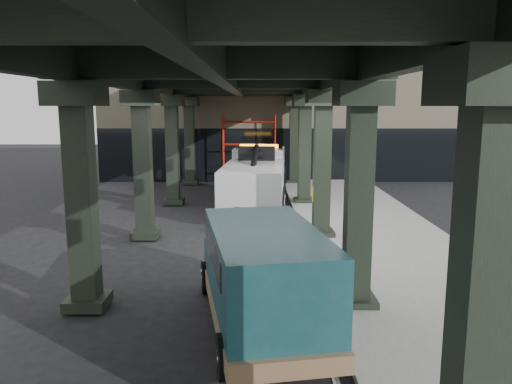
{
  "coord_description": "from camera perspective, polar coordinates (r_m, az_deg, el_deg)",
  "views": [
    {
      "loc": [
        0.36,
        -14.61,
        4.5
      ],
      "look_at": [
        0.38,
        1.61,
        1.7
      ],
      "focal_mm": 35.0,
      "sensor_mm": 36.0,
      "label": 1
    }
  ],
  "objects": [
    {
      "name": "scaffolding",
      "position": [
        29.35,
        -0.79,
        5.12
      ],
      "size": [
        3.08,
        0.88,
        4.0
      ],
      "color": "#B71E0E",
      "rests_on": "ground"
    },
    {
      "name": "lane_stripe",
      "position": [
        17.26,
        4.39,
        -5.33
      ],
      "size": [
        0.12,
        38.0,
        0.01
      ],
      "primitive_type": "cube",
      "color": "silver",
      "rests_on": "ground"
    },
    {
      "name": "tow_truck",
      "position": [
        22.35,
        0.03,
        1.76
      ],
      "size": [
        3.04,
        8.76,
        2.82
      ],
      "rotation": [
        0.0,
        0.0,
        -0.07
      ],
      "color": "black",
      "rests_on": "ground"
    },
    {
      "name": "ground",
      "position": [
        15.29,
        -1.45,
        -7.32
      ],
      "size": [
        90.0,
        90.0,
        0.0
      ],
      "primitive_type": "plane",
      "color": "black",
      "rests_on": "ground"
    },
    {
      "name": "towed_van",
      "position": [
        10.1,
        0.69,
        -9.41
      ],
      "size": [
        2.93,
        5.65,
        2.19
      ],
      "rotation": [
        0.0,
        0.0,
        0.17
      ],
      "color": "#133F46",
      "rests_on": "ground"
    },
    {
      "name": "building",
      "position": [
        34.65,
        2.66,
        8.96
      ],
      "size": [
        22.0,
        10.0,
        8.0
      ],
      "primitive_type": "cube",
      "color": "#C6B793",
      "rests_on": "ground"
    },
    {
      "name": "sidewalk",
      "position": [
        17.68,
        13.51,
        -4.98
      ],
      "size": [
        5.0,
        40.0,
        0.15
      ],
      "primitive_type": "cube",
      "color": "gray",
      "rests_on": "ground"
    },
    {
      "name": "viaduct",
      "position": [
        16.65,
        -2.78,
        13.1
      ],
      "size": [
        7.4,
        32.0,
        6.4
      ],
      "color": "black",
      "rests_on": "ground"
    }
  ]
}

